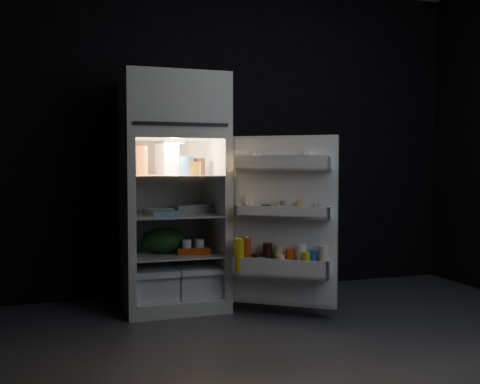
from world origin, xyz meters
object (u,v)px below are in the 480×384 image
object	(u,v)px
fridge_door	(283,225)
milk_jug	(167,159)
refrigerator	(172,184)
egg_carton	(192,209)
yogurt_tray	(194,251)

from	to	relation	value
fridge_door	milk_jug	xyz separation A→B (m)	(-0.72, 0.62, 0.47)
fridge_door	refrigerator	bearing A→B (deg)	139.20
refrigerator	milk_jug	xyz separation A→B (m)	(-0.03, 0.03, 0.19)
milk_jug	egg_carton	size ratio (longest dim) A/B	0.75
refrigerator	yogurt_tray	world-z (taller)	refrigerator
refrigerator	fridge_door	xyz separation A→B (m)	(0.69, -0.59, -0.28)
fridge_door	egg_carton	world-z (taller)	fridge_door
refrigerator	fridge_door	size ratio (longest dim) A/B	1.46
fridge_door	egg_carton	xyz separation A→B (m)	(-0.55, 0.52, 0.08)
yogurt_tray	refrigerator	bearing A→B (deg)	143.08
fridge_door	yogurt_tray	bearing A→B (deg)	142.26
refrigerator	egg_carton	bearing A→B (deg)	-28.40
egg_carton	milk_jug	bearing A→B (deg)	128.10
milk_jug	egg_carton	bearing A→B (deg)	-53.51
yogurt_tray	fridge_door	bearing A→B (deg)	-23.93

